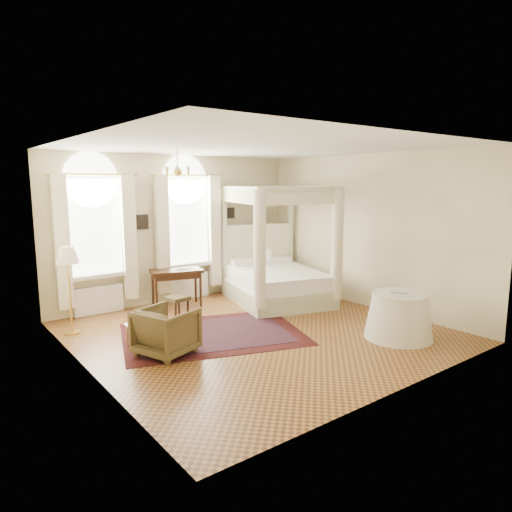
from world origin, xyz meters
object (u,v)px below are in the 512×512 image
Objects in this scene: canopy_bed at (277,276)px; armchair at (166,331)px; stool at (177,300)px; nightstand at (270,279)px; coffee_table at (144,326)px; writing_desk at (176,275)px; floor_lamp at (68,260)px; side_table at (399,316)px.

canopy_bed is 3.78m from armchair.
armchair reaches higher than stool.
nightstand is 1.10× the size of coffee_table.
coffee_table is (-3.60, -0.86, -0.25)m from canopy_bed.
writing_desk is 2.48m from coffee_table.
floor_lamp is (-0.77, 1.38, 1.01)m from coffee_table.
side_table is at bearing -136.16° from armchair.
stool is at bearing 176.03° from canopy_bed.
side_table is at bearing -88.18° from canopy_bed.
floor_lamp reaches higher than coffee_table.
nightstand is 3.02m from stool.
canopy_bed is 2.46m from stool.
armchair is at bearing 154.02° from side_table.
side_table is (2.55, -3.36, 0.01)m from stool.
side_table reaches higher than coffee_table.
coffee_table is at bearing 147.81° from side_table.
armchair reaches higher than coffee_table.
side_table is (-0.39, -4.06, 0.07)m from nightstand.
coffee_table is at bearing -60.83° from floor_lamp.
armchair is at bearing -149.84° from nightstand.
floor_lamp is at bearing 140.31° from side_table.
nightstand is at bearing 60.19° from canopy_bed.
floor_lamp reaches higher than stool.
coffee_table is (-1.16, -1.03, -0.04)m from stool.
stool reaches higher than coffee_table.
coffee_table is at bearing -138.36° from stool.
floor_lamp is (-2.36, -0.49, 0.65)m from writing_desk.
canopy_bed is 4.39× the size of nightstand.
coffee_table is (-0.12, 0.59, -0.04)m from armchair.
coffee_table is 1.88m from floor_lamp.
nightstand is 4.99m from floor_lamp.
coffee_table is 0.50× the size of side_table.
canopy_bed is 2.26m from writing_desk.
canopy_bed is at bearing -87.62° from armchair.
stool is at bearing -117.20° from writing_desk.
coffee_table is (-4.10, -1.72, 0.02)m from nightstand.
floor_lamp is at bearing -176.01° from nightstand.
armchair is at bearing -120.83° from writing_desk.
armchair is 0.53× the size of floor_lamp.
armchair is (-1.03, -1.62, -0.00)m from stool.
stool is 0.29× the size of floor_lamp.
side_table is (0.10, -3.19, -0.20)m from canopy_bed.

